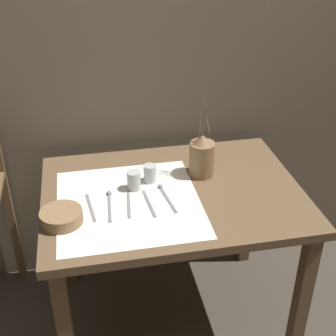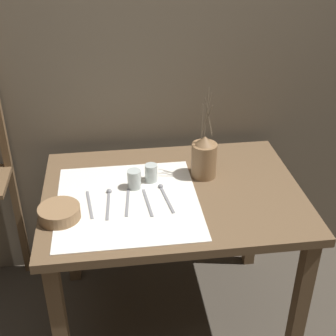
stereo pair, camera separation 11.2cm
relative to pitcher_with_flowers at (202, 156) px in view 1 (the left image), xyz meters
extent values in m
plane|color=#473F35|center=(-0.16, -0.11, -0.88)|extent=(12.00, 12.00, 0.00)
cube|color=#6B5E4C|center=(-0.16, 0.41, 0.32)|extent=(7.00, 0.06, 2.40)
cube|color=brown|center=(-0.16, -0.11, -0.12)|extent=(1.15, 0.83, 0.04)
cube|color=brown|center=(-0.68, -0.47, -0.51)|extent=(0.06, 0.06, 0.75)
cube|color=brown|center=(0.35, -0.47, -0.51)|extent=(0.06, 0.06, 0.75)
cube|color=brown|center=(-0.68, 0.24, -0.51)|extent=(0.06, 0.06, 0.75)
cube|color=brown|center=(0.35, 0.24, -0.51)|extent=(0.06, 0.06, 0.75)
cube|color=brown|center=(-0.95, 0.35, -0.24)|extent=(0.04, 0.04, 1.28)
cube|color=white|center=(-0.36, -0.17, -0.09)|extent=(0.61, 0.62, 0.00)
cylinder|color=olive|center=(0.00, 0.00, -0.01)|extent=(0.12, 0.12, 0.16)
cone|color=olive|center=(0.00, 0.00, 0.09)|extent=(0.09, 0.09, 0.04)
cylinder|color=brown|center=(0.01, 0.00, 0.19)|extent=(0.04, 0.04, 0.15)
cylinder|color=brown|center=(0.00, 0.00, 0.21)|extent=(0.05, 0.02, 0.20)
cylinder|color=brown|center=(-0.02, -0.02, 0.19)|extent=(0.00, 0.01, 0.16)
cylinder|color=brown|center=(0.01, 0.02, 0.22)|extent=(0.02, 0.04, 0.21)
cylinder|color=brown|center=(0.02, 0.01, 0.20)|extent=(0.05, 0.02, 0.18)
cylinder|color=brown|center=(0.02, 0.01, 0.18)|extent=(0.03, 0.04, 0.14)
cylinder|color=#8E6B47|center=(-0.64, -0.25, -0.07)|extent=(0.17, 0.17, 0.05)
cylinder|color=#B7C1BC|center=(-0.33, -0.07, -0.05)|extent=(0.06, 0.06, 0.09)
cylinder|color=#B7C1BC|center=(-0.25, -0.02, -0.05)|extent=(0.06, 0.06, 0.08)
cube|color=gray|center=(-0.53, -0.18, -0.09)|extent=(0.04, 0.21, 0.00)
cube|color=gray|center=(-0.45, -0.20, -0.09)|extent=(0.03, 0.21, 0.00)
sphere|color=gray|center=(-0.44, -0.09, -0.09)|extent=(0.02, 0.02, 0.02)
cube|color=gray|center=(-0.37, -0.18, -0.09)|extent=(0.03, 0.21, 0.00)
cube|color=gray|center=(-0.28, -0.20, -0.09)|extent=(0.03, 0.21, 0.00)
cube|color=gray|center=(-0.20, -0.18, -0.09)|extent=(0.04, 0.21, 0.00)
sphere|color=gray|center=(-0.21, -0.08, -0.09)|extent=(0.02, 0.02, 0.02)
camera|label=1|loc=(-0.52, -1.82, 1.05)|focal=50.00mm
camera|label=2|loc=(-0.41, -1.84, 1.05)|focal=50.00mm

